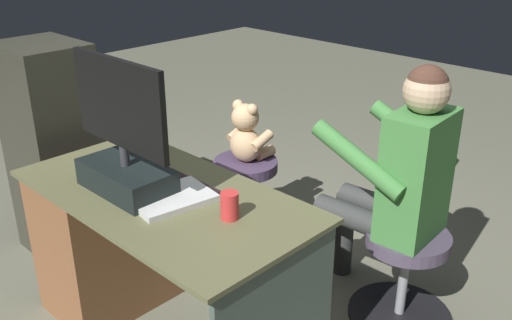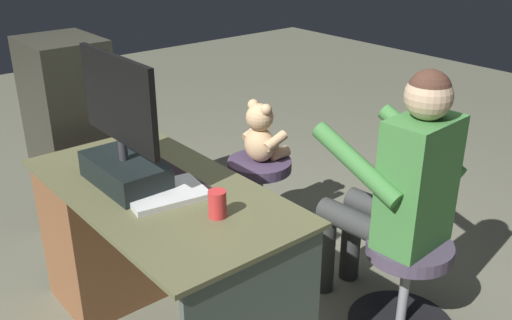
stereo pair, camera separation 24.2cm
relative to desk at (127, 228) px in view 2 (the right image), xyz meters
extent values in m
plane|color=#6A6B57|center=(-0.33, -0.44, -0.38)|extent=(10.00, 10.00, 0.00)
cube|color=brown|center=(-0.33, 0.00, 0.33)|extent=(1.27, 0.66, 0.02)
cube|color=brown|center=(0.09, 0.00, -0.03)|extent=(0.41, 0.60, 0.69)
cube|color=black|center=(-0.22, 0.08, 0.39)|extent=(0.40, 0.22, 0.11)
cylinder|color=#333338|center=(-0.22, 0.08, 0.48)|extent=(0.04, 0.04, 0.08)
cube|color=black|center=(-0.22, 0.08, 0.70)|extent=(0.54, 0.02, 0.34)
cube|color=#19598C|center=(-0.22, 0.07, 0.70)|extent=(0.50, 0.00, 0.31)
cube|color=black|center=(-0.31, -0.07, 0.35)|extent=(0.42, 0.14, 0.02)
ellipsoid|color=#2A2027|center=(-0.02, -0.10, 0.36)|extent=(0.06, 0.10, 0.04)
cylinder|color=red|center=(-0.67, -0.04, 0.39)|extent=(0.07, 0.07, 0.10)
cube|color=black|center=(0.07, -0.01, 0.35)|extent=(0.06, 0.15, 0.02)
cube|color=silver|center=(-0.41, 0.02, 0.35)|extent=(0.27, 0.33, 0.02)
cylinder|color=black|center=(0.09, -0.89, -0.36)|extent=(0.48, 0.48, 0.03)
cylinder|color=gray|center=(0.09, -0.89, -0.17)|extent=(0.04, 0.04, 0.36)
cylinder|color=#463752|center=(0.09, -0.89, 0.04)|extent=(0.36, 0.36, 0.06)
ellipsoid|color=#DDB181|center=(0.09, -0.89, 0.16)|extent=(0.19, 0.16, 0.20)
sphere|color=#DDB181|center=(0.09, -0.89, 0.32)|extent=(0.15, 0.15, 0.15)
sphere|color=beige|center=(0.09, -0.95, 0.31)|extent=(0.06, 0.06, 0.06)
sphere|color=#DDB181|center=(0.04, -0.89, 0.38)|extent=(0.06, 0.06, 0.06)
sphere|color=#DDB181|center=(0.15, -0.89, 0.38)|extent=(0.06, 0.06, 0.06)
cylinder|color=#DDB181|center=(0.00, -0.92, 0.20)|extent=(0.05, 0.15, 0.10)
cylinder|color=#DDB181|center=(0.19, -0.92, 0.20)|extent=(0.05, 0.15, 0.10)
cylinder|color=#DDB181|center=(0.04, -0.99, 0.10)|extent=(0.06, 0.12, 0.06)
cylinder|color=#DDB181|center=(0.14, -0.99, 0.10)|extent=(0.06, 0.12, 0.06)
cylinder|color=gray|center=(-0.98, -0.82, -0.17)|extent=(0.04, 0.04, 0.36)
cylinder|color=#4B4054|center=(-0.98, -0.82, 0.04)|extent=(0.37, 0.37, 0.06)
cube|color=#41803D|center=(-0.98, -0.82, 0.34)|extent=(0.22, 0.33, 0.56)
sphere|color=tan|center=(-0.98, -0.82, 0.71)|extent=(0.19, 0.19, 0.19)
sphere|color=#4A2F23|center=(-0.98, -0.82, 0.73)|extent=(0.17, 0.17, 0.17)
cylinder|color=#41803D|center=(-0.81, -0.63, 0.43)|extent=(0.44, 0.10, 0.26)
cylinder|color=#41803D|center=(-0.84, -1.02, 0.43)|extent=(0.44, 0.10, 0.26)
cylinder|color=#353736|center=(-0.76, -0.74, 0.09)|extent=(0.43, 0.14, 0.11)
cylinder|color=#353736|center=(-0.55, -0.76, -0.16)|extent=(0.10, 0.10, 0.44)
cylinder|color=#353736|center=(-0.78, -0.92, 0.09)|extent=(0.43, 0.14, 0.11)
cylinder|color=#353736|center=(-0.57, -0.93, -0.16)|extent=(0.10, 0.10, 0.44)
cube|color=#333329|center=(0.68, -0.06, 0.20)|extent=(0.44, 0.36, 1.15)
camera|label=1|loc=(-1.99, 1.19, 1.35)|focal=40.05mm
camera|label=2|loc=(-2.15, 1.01, 1.35)|focal=40.05mm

